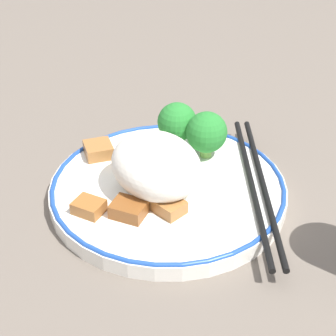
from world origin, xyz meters
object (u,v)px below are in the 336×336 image
Objects in this scene: broccoli_back_left at (207,133)px; chopsticks at (257,184)px; plate at (168,189)px; broccoli_back_center at (177,123)px.

broccoli_back_left reaches higher than chopsticks.
plate is at bearing 47.98° from chopsticks.
broccoli_back_left reaches higher than plate.
chopsticks is (-0.07, -0.00, -0.03)m from broccoli_back_left.
broccoli_back_center reaches higher than plate.
chopsticks reaches higher than plate.
plate is at bearing 132.93° from broccoli_back_center.
plate is 4.64× the size of broccoli_back_left.
broccoli_back_center is 0.25× the size of chopsticks.
broccoli_back_center is (0.04, 0.01, -0.00)m from broccoli_back_left.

